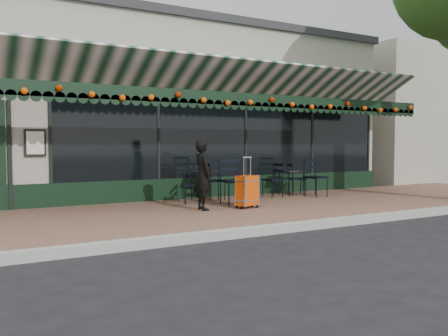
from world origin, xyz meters
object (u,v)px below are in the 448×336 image
chair_a_front (316,178)px  chair_b_left (192,185)px  chair_a_left (273,180)px  suitcase (247,191)px  chair_a_right (297,179)px  chair_b_right (215,181)px  cafe_table_a (291,173)px  woman (203,175)px  cafe_table_b (205,174)px  chair_b_front (233,182)px

chair_a_front → chair_b_left: size_ratio=1.15×
chair_a_left → chair_a_front: (1.03, -0.42, 0.05)m
suitcase → chair_b_left: (-0.69, 1.18, 0.06)m
chair_a_right → chair_b_right: bearing=101.4°
cafe_table_a → chair_a_front: chair_a_front is taller
chair_b_right → suitcase: bearing=179.6°
woman → chair_a_right: 3.62m
cafe_table_b → chair_b_left: size_ratio=0.84×
chair_a_left → chair_b_right: bearing=-106.9°
suitcase → cafe_table_a: size_ratio=1.64×
cafe_table_b → woman: bearing=-118.6°
suitcase → chair_b_right: 1.66m
chair_b_left → cafe_table_b: bearing=150.1°
chair_a_front → chair_b_right: bearing=157.4°
cafe_table_a → chair_b_front: bearing=-158.4°
chair_a_left → chair_b_left: (-2.30, -0.18, -0.01)m
chair_a_left → chair_b_left: chair_a_left is taller
chair_a_front → chair_b_left: 3.34m
cafe_table_b → chair_b_front: 1.05m
chair_b_left → chair_a_left: bearing=113.9°
chair_a_left → chair_b_left: size_ratio=1.03×
suitcase → chair_b_right: suitcase is taller
chair_b_right → chair_b_front: size_ratio=0.87×
cafe_table_a → chair_b_right: bearing=176.8°
woman → chair_a_front: size_ratio=1.48×
chair_a_right → cafe_table_b: bearing=101.7°
woman → chair_b_right: 1.82m
cafe_table_b → chair_a_front: bearing=-14.5°
woman → chair_b_front: (0.97, 0.44, -0.20)m
chair_b_left → chair_b_front: size_ratio=0.82×
chair_a_front → chair_b_front: size_ratio=0.95×
chair_b_right → cafe_table_b: bearing=93.0°
suitcase → chair_a_front: 2.81m
suitcase → cafe_table_a: bearing=14.5°
chair_b_right → chair_b_left: bearing=124.4°
cafe_table_a → chair_a_front: (0.32, -0.59, -0.10)m
chair_b_front → cafe_table_a: bearing=25.4°
cafe_table_b → chair_b_right: (0.26, -0.01, -0.18)m
chair_a_right → chair_b_left: size_ratio=0.99×
chair_a_right → chair_a_front: (0.19, -0.52, 0.07)m
woman → cafe_table_a: (3.24, 1.34, -0.13)m
woman → chair_b_front: size_ratio=1.40×
cafe_table_b → cafe_table_a: bearing=-3.0°
chair_a_left → chair_b_front: (-1.57, -0.73, 0.08)m
cafe_table_b → chair_a_right: bearing=-4.2°
suitcase → chair_a_front: size_ratio=1.10×
woman → cafe_table_b: 1.67m
chair_a_right → chair_b_right: (-2.32, 0.18, 0.03)m
cafe_table_a → chair_b_front: size_ratio=0.64×
suitcase → cafe_table_b: (-0.13, 1.66, 0.27)m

